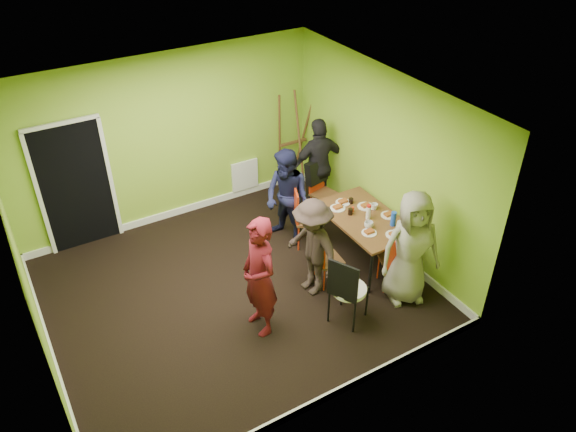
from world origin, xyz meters
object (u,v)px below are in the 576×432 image
(chair_left_near, at_px, (325,257))
(chair_front_end, at_px, (396,259))
(chair_back_end, at_px, (318,178))
(thermos, at_px, (368,213))
(person_standing, at_px, (259,277))
(person_front_end, at_px, (411,248))
(dining_table, at_px, (365,220))
(chair_bentwood, at_px, (347,288))
(orange_bottle, at_px, (353,209))
(person_back_end, at_px, (319,166))
(chair_left_far, at_px, (303,214))
(easel, at_px, (294,140))
(blue_bottle, at_px, (393,219))
(person_left_near, at_px, (312,248))
(person_left_far, at_px, (287,198))

(chair_left_near, bearing_deg, chair_front_end, 59.03)
(chair_left_near, bearing_deg, chair_back_end, 155.73)
(chair_left_near, relative_size, thermos, 4.13)
(person_standing, relative_size, person_front_end, 1.00)
(dining_table, bearing_deg, chair_bentwood, -136.01)
(person_standing, height_order, person_front_end, person_front_end)
(orange_bottle, xyz_separation_m, person_back_end, (0.25, 1.30, 0.04))
(chair_bentwood, height_order, thermos, chair_bentwood)
(dining_table, height_order, chair_left_near, chair_left_near)
(chair_front_end, distance_m, orange_bottle, 1.03)
(chair_left_far, height_order, easel, easel)
(chair_front_end, relative_size, thermos, 4.45)
(orange_bottle, bearing_deg, chair_bentwood, -128.30)
(chair_left_far, bearing_deg, orange_bottle, 64.27)
(person_front_end, bearing_deg, person_standing, -175.52)
(chair_front_end, bearing_deg, chair_bentwood, -147.53)
(blue_bottle, bearing_deg, person_left_near, 173.54)
(person_standing, relative_size, person_left_near, 1.13)
(person_left_far, xyz_separation_m, person_back_end, (0.92, 0.53, 0.05))
(chair_front_end, height_order, blue_bottle, blue_bottle)
(person_back_end, bearing_deg, dining_table, 89.25)
(chair_back_end, bearing_deg, orange_bottle, 68.88)
(person_left_far, distance_m, person_front_end, 2.11)
(chair_left_far, xyz_separation_m, chair_bentwood, (-0.43, -1.76, 0.03))
(chair_left_far, height_order, person_back_end, person_back_end)
(person_standing, bearing_deg, chair_back_end, 129.66)
(dining_table, relative_size, person_front_end, 0.89)
(chair_left_far, distance_m, blue_bottle, 1.43)
(person_left_far, bearing_deg, dining_table, 19.17)
(person_left_near, bearing_deg, person_standing, -78.88)
(easel, distance_m, person_front_end, 3.34)
(chair_bentwood, relative_size, person_standing, 0.63)
(chair_left_near, xyz_separation_m, easel, (1.02, 2.53, 0.46))
(orange_bottle, height_order, person_standing, person_standing)
(chair_left_near, relative_size, chair_bentwood, 0.80)
(person_standing, bearing_deg, easel, 139.80)
(orange_bottle, height_order, person_left_far, person_left_far)
(person_left_far, bearing_deg, easel, 127.05)
(chair_bentwood, bearing_deg, person_standing, -142.59)
(chair_bentwood, bearing_deg, chair_left_near, 139.15)
(person_left_far, relative_size, person_front_end, 0.94)
(chair_left_near, bearing_deg, dining_table, 108.59)
(dining_table, distance_m, chair_front_end, 0.80)
(person_left_near, relative_size, person_front_end, 0.88)
(chair_back_end, height_order, person_left_far, person_left_far)
(chair_left_near, relative_size, blue_bottle, 3.82)
(chair_left_far, bearing_deg, person_left_near, -2.89)
(blue_bottle, bearing_deg, easel, 90.45)
(orange_bottle, bearing_deg, chair_left_far, 131.83)
(chair_left_far, xyz_separation_m, person_left_near, (-0.47, -1.00, 0.19))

